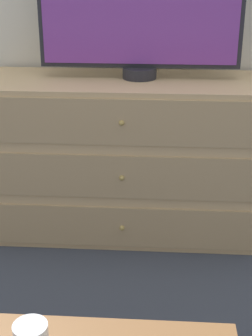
% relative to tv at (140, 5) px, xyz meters
% --- Properties ---
extents(ground_plane, '(12.00, 12.00, 0.00)m').
position_rel_tv_xyz_m(ground_plane, '(0.01, 0.23, -1.11)').
color(ground_plane, '#383D47').
extents(dresser, '(1.35, 0.49, 0.78)m').
position_rel_tv_xyz_m(dresser, '(-0.06, -0.04, -0.72)').
color(dresser, tan).
rests_on(dresser, ground_plane).
extents(tv, '(0.92, 0.16, 0.64)m').
position_rel_tv_xyz_m(tv, '(0.00, 0.00, 0.00)').
color(tv, '#232328').
rests_on(tv, dresser).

